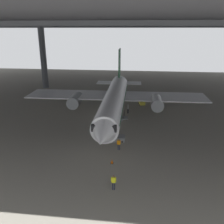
{
  "coord_description": "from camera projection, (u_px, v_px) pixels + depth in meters",
  "views": [
    {
      "loc": [
        5.94,
        -44.15,
        16.1
      ],
      "look_at": [
        1.39,
        -5.23,
        2.61
      ],
      "focal_mm": 38.67,
      "sensor_mm": 36.0,
      "label": 1
    }
  ],
  "objects": [
    {
      "name": "hangar_structure",
      "position": [
        115.0,
        21.0,
        54.49
      ],
      "size": [
        121.0,
        99.0,
        18.46
      ],
      "color": "#4C4F54",
      "rests_on": "ground_plane"
    },
    {
      "name": "crew_worker_near_nose",
      "position": [
        114.0,
        181.0,
        25.21
      ],
      "size": [
        0.55,
        0.25,
        1.77
      ],
      "color": "#232838",
      "rests_on": "ground_plane"
    },
    {
      "name": "airplane_main",
      "position": [
        115.0,
        99.0,
        45.74
      ],
      "size": [
        36.47,
        37.92,
        11.83
      ],
      "color": "white",
      "rests_on": "ground_plane"
    },
    {
      "name": "crew_worker_by_stairs",
      "position": [
        119.0,
        144.0,
        33.7
      ],
      "size": [
        0.55,
        0.27,
        1.66
      ],
      "color": "#232838",
      "rests_on": "ground_plane"
    },
    {
      "name": "baggage_tug",
      "position": [
        142.0,
        103.0,
        53.95
      ],
      "size": [
        1.62,
        2.38,
        0.9
      ],
      "color": "yellow",
      "rests_on": "ground_plane"
    },
    {
      "name": "boarding_stairs",
      "position": [
        112.0,
        136.0,
        36.69
      ],
      "size": [
        4.3,
        1.58,
        4.74
      ],
      "color": "slate",
      "rests_on": "ground_plane"
    },
    {
      "name": "traffic_cone_orange",
      "position": [
        112.0,
        161.0,
        30.45
      ],
      "size": [
        0.36,
        0.36,
        0.6
      ],
      "color": "black",
      "rests_on": "ground_plane"
    },
    {
      "name": "ground_plane",
      "position": [
        108.0,
        116.0,
        47.36
      ],
      "size": [
        110.0,
        110.0,
        0.0
      ],
      "primitive_type": "plane",
      "color": "gray"
    }
  ]
}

